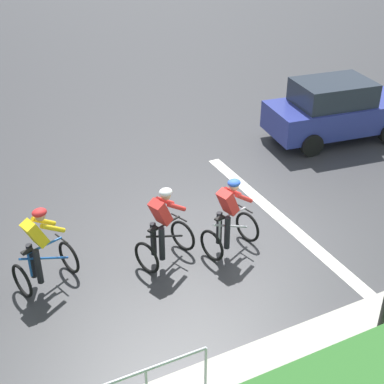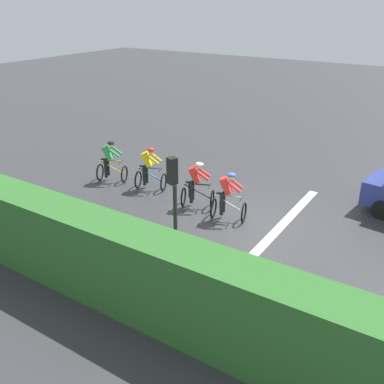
{
  "view_description": "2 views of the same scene",
  "coord_description": "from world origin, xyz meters",
  "px_view_note": "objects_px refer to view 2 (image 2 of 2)",
  "views": [
    {
      "loc": [
        -8.28,
        5.43,
        6.93
      ],
      "look_at": [
        0.52,
        1.08,
        1.12
      ],
      "focal_mm": 51.54,
      "sensor_mm": 36.0,
      "label": 1
    },
    {
      "loc": [
        -11.6,
        -5.32,
        6.67
      ],
      "look_at": [
        -0.56,
        1.8,
        0.82
      ],
      "focal_mm": 40.73,
      "sensor_mm": 36.0,
      "label": 2
    }
  ],
  "objects_px": {
    "cyclist_fourth": "(228,197)",
    "cyclist_second": "(149,170)",
    "pedestrian_railing_kerbside": "(80,207)",
    "cyclist_mid": "(197,186)",
    "traffic_light_near_crossing": "(174,202)",
    "cyclist_lead": "(110,162)"
  },
  "relations": [
    {
      "from": "cyclist_fourth",
      "to": "cyclist_second",
      "type": "bearing_deg",
      "value": 80.57
    },
    {
      "from": "cyclist_second",
      "to": "pedestrian_railing_kerbside",
      "type": "relative_size",
      "value": 0.59
    },
    {
      "from": "cyclist_mid",
      "to": "traffic_light_near_crossing",
      "type": "distance_m",
      "value": 4.59
    },
    {
      "from": "cyclist_lead",
      "to": "cyclist_mid",
      "type": "relative_size",
      "value": 1.0
    },
    {
      "from": "traffic_light_near_crossing",
      "to": "pedestrian_railing_kerbside",
      "type": "bearing_deg",
      "value": 80.73
    },
    {
      "from": "cyclist_fourth",
      "to": "pedestrian_railing_kerbside",
      "type": "xyz_separation_m",
      "value": [
        -3.04,
        3.53,
        -0.04
      ]
    },
    {
      "from": "cyclist_mid",
      "to": "traffic_light_near_crossing",
      "type": "bearing_deg",
      "value": -155.05
    },
    {
      "from": "cyclist_fourth",
      "to": "traffic_light_near_crossing",
      "type": "xyz_separation_m",
      "value": [
        -3.7,
        -0.49,
        1.43
      ]
    },
    {
      "from": "traffic_light_near_crossing",
      "to": "cyclist_fourth",
      "type": "bearing_deg",
      "value": 7.57
    },
    {
      "from": "cyclist_mid",
      "to": "cyclist_second",
      "type": "bearing_deg",
      "value": 81.4
    },
    {
      "from": "cyclist_fourth",
      "to": "pedestrian_railing_kerbside",
      "type": "distance_m",
      "value": 4.66
    },
    {
      "from": "cyclist_lead",
      "to": "cyclist_second",
      "type": "relative_size",
      "value": 1.0
    },
    {
      "from": "traffic_light_near_crossing",
      "to": "cyclist_lead",
      "type": "bearing_deg",
      "value": 55.33
    },
    {
      "from": "pedestrian_railing_kerbside",
      "to": "traffic_light_near_crossing",
      "type": "bearing_deg",
      "value": -99.27
    },
    {
      "from": "cyclist_lead",
      "to": "cyclist_mid",
      "type": "height_order",
      "value": "same"
    },
    {
      "from": "cyclist_mid",
      "to": "pedestrian_railing_kerbside",
      "type": "relative_size",
      "value": 0.59
    },
    {
      "from": "cyclist_lead",
      "to": "cyclist_second",
      "type": "bearing_deg",
      "value": -83.54
    },
    {
      "from": "cyclist_second",
      "to": "traffic_light_near_crossing",
      "type": "height_order",
      "value": "traffic_light_near_crossing"
    },
    {
      "from": "cyclist_lead",
      "to": "traffic_light_near_crossing",
      "type": "xyz_separation_m",
      "value": [
        -4.11,
        -5.94,
        1.43
      ]
    },
    {
      "from": "cyclist_lead",
      "to": "pedestrian_railing_kerbside",
      "type": "relative_size",
      "value": 0.59
    },
    {
      "from": "cyclist_second",
      "to": "pedestrian_railing_kerbside",
      "type": "height_order",
      "value": "cyclist_second"
    },
    {
      "from": "pedestrian_railing_kerbside",
      "to": "cyclist_lead",
      "type": "bearing_deg",
      "value": 29.09
    }
  ]
}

